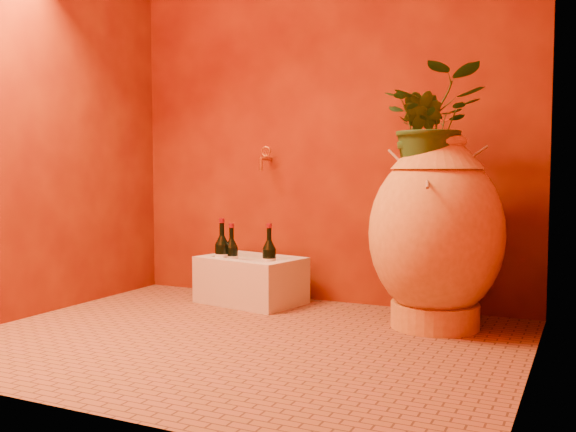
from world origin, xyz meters
The scene contains 12 objects.
floor centered at (0.00, 0.00, 0.00)m, with size 2.50×2.50×0.00m, color brown.
wall_back centered at (0.00, 1.00, 1.25)m, with size 2.50×0.02×2.50m, color #601305.
wall_left centered at (-1.25, 0.00, 1.25)m, with size 0.02×2.00×2.50m, color #601305.
wall_right centered at (1.25, 0.00, 1.25)m, with size 0.02×2.00×2.50m, color #601305.
amphora centered at (0.76, 0.62, 0.47)m, with size 0.84×0.84×0.95m.
stone_basin centered at (-0.36, 0.75, 0.13)m, with size 0.65×0.51×0.27m.
wine_bottle_a centered at (-0.47, 0.72, 0.26)m, with size 0.08×0.08×0.32m.
wine_bottle_b centered at (-0.52, 0.69, 0.27)m, with size 0.09×0.09×0.35m.
wine_bottle_c centered at (-0.21, 0.69, 0.27)m, with size 0.08×0.08×0.33m.
wall_tap centered at (-0.35, 0.92, 0.86)m, with size 0.06×0.14×0.15m.
plant_main centered at (0.73, 0.61, 1.01)m, with size 0.48×0.42×0.53m, color #1E4418.
plant_side centered at (0.68, 0.57, 0.95)m, with size 0.23×0.18×0.42m, color #1E4418.
Camera 1 is at (1.45, -2.54, 0.78)m, focal length 40.00 mm.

